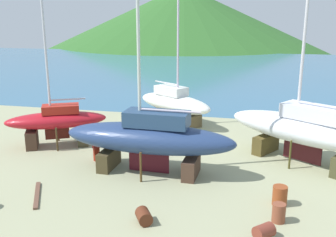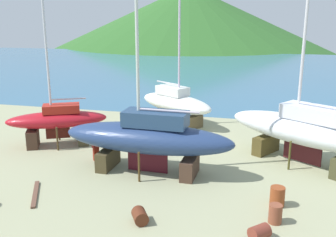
{
  "view_description": "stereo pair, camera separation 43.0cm",
  "coord_description": "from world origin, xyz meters",
  "px_view_note": "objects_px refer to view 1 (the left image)",
  "views": [
    {
      "loc": [
        4.58,
        -25.68,
        8.56
      ],
      "look_at": [
        -0.86,
        -1.95,
        2.05
      ],
      "focal_mm": 41.38,
      "sensor_mm": 36.0,
      "label": 1
    },
    {
      "loc": [
        5.0,
        -25.58,
        8.56
      ],
      "look_at": [
        -0.86,
        -1.95,
        2.05
      ],
      "focal_mm": 41.38,
      "sensor_mm": 36.0,
      "label": 2
    }
  ],
  "objects_px": {
    "barrel_tipped_center": "(280,196)",
    "worker": "(96,147)",
    "sailboat_small_center": "(305,129)",
    "barrel_by_slipway": "(279,213)",
    "barrel_rust_far": "(264,231)",
    "sailboat_far_slipway": "(149,137)",
    "sailboat_large_starboard": "(57,121)",
    "barrel_tar_black": "(144,216)",
    "sailboat_mid_port": "(174,103)",
    "barrel_tipped_left": "(128,132)"
  },
  "relations": [
    {
      "from": "sailboat_large_starboard",
      "to": "barrel_tipped_left",
      "type": "xyz_separation_m",
      "value": [
        3.93,
        3.11,
        -1.39
      ]
    },
    {
      "from": "sailboat_small_center",
      "to": "sailboat_far_slipway",
      "type": "height_order",
      "value": "sailboat_small_center"
    },
    {
      "from": "barrel_tipped_center",
      "to": "barrel_rust_far",
      "type": "distance_m",
      "value": 3.14
    },
    {
      "from": "worker",
      "to": "barrel_rust_far",
      "type": "xyz_separation_m",
      "value": [
        9.82,
        -6.45,
        -0.55
      ]
    },
    {
      "from": "barrel_tar_black",
      "to": "barrel_by_slipway",
      "type": "distance_m",
      "value": 5.75
    },
    {
      "from": "sailboat_small_center",
      "to": "sailboat_mid_port",
      "type": "xyz_separation_m",
      "value": [
        -9.29,
        6.65,
        -0.34
      ]
    },
    {
      "from": "barrel_tipped_center",
      "to": "barrel_rust_far",
      "type": "bearing_deg",
      "value": -103.64
    },
    {
      "from": "sailboat_small_center",
      "to": "sailboat_far_slipway",
      "type": "distance_m",
      "value": 9.2
    },
    {
      "from": "sailboat_large_starboard",
      "to": "barrel_tipped_center",
      "type": "bearing_deg",
      "value": 132.45
    },
    {
      "from": "sailboat_large_starboard",
      "to": "sailboat_far_slipway",
      "type": "bearing_deg",
      "value": 131.0
    },
    {
      "from": "barrel_tar_black",
      "to": "barrel_by_slipway",
      "type": "xyz_separation_m",
      "value": [
        5.58,
        1.37,
        0.11
      ]
    },
    {
      "from": "sailboat_large_starboard",
      "to": "barrel_by_slipway",
      "type": "distance_m",
      "value": 15.8
    },
    {
      "from": "sailboat_far_slipway",
      "to": "barrel_by_slipway",
      "type": "xyz_separation_m",
      "value": [
        6.84,
        -4.06,
        -1.62
      ]
    },
    {
      "from": "barrel_rust_far",
      "to": "barrel_tipped_left",
      "type": "height_order",
      "value": "barrel_tipped_left"
    },
    {
      "from": "barrel_tipped_center",
      "to": "barrel_tipped_left",
      "type": "bearing_deg",
      "value": 140.24
    },
    {
      "from": "barrel_tipped_center",
      "to": "sailboat_far_slipway",
      "type": "bearing_deg",
      "value": 160.59
    },
    {
      "from": "worker",
      "to": "barrel_by_slipway",
      "type": "relative_size",
      "value": 1.96
    },
    {
      "from": "sailboat_large_starboard",
      "to": "worker",
      "type": "height_order",
      "value": "sailboat_large_starboard"
    },
    {
      "from": "sailboat_small_center",
      "to": "barrel_by_slipway",
      "type": "xyz_separation_m",
      "value": [
        -1.7,
        -7.48,
        -1.67
      ]
    },
    {
      "from": "barrel_by_slipway",
      "to": "sailboat_far_slipway",
      "type": "bearing_deg",
      "value": 149.33
    },
    {
      "from": "sailboat_large_starboard",
      "to": "sailboat_far_slipway",
      "type": "distance_m",
      "value": 7.84
    },
    {
      "from": "sailboat_large_starboard",
      "to": "sailboat_mid_port",
      "type": "xyz_separation_m",
      "value": [
        6.5,
        7.09,
        0.02
      ]
    },
    {
      "from": "sailboat_small_center",
      "to": "barrel_tar_black",
      "type": "relative_size",
      "value": 18.61
    },
    {
      "from": "sailboat_large_starboard",
      "to": "barrel_tar_black",
      "type": "bearing_deg",
      "value": 108.7
    },
    {
      "from": "sailboat_small_center",
      "to": "barrel_tipped_left",
      "type": "bearing_deg",
      "value": 20.33
    },
    {
      "from": "sailboat_small_center",
      "to": "sailboat_large_starboard",
      "type": "bearing_deg",
      "value": 34.62
    },
    {
      "from": "barrel_tipped_left",
      "to": "barrel_rust_far",
      "type": "bearing_deg",
      "value": -50.56
    },
    {
      "from": "barrel_rust_far",
      "to": "sailboat_far_slipway",
      "type": "bearing_deg",
      "value": 138.53
    },
    {
      "from": "worker",
      "to": "barrel_tipped_center",
      "type": "bearing_deg",
      "value": -163.16
    },
    {
      "from": "worker",
      "to": "barrel_rust_far",
      "type": "relative_size",
      "value": 2.1
    },
    {
      "from": "sailboat_large_starboard",
      "to": "worker",
      "type": "distance_m",
      "value": 4.26
    },
    {
      "from": "sailboat_small_center",
      "to": "barrel_by_slipway",
      "type": "distance_m",
      "value": 7.85
    },
    {
      "from": "sailboat_small_center",
      "to": "sailboat_far_slipway",
      "type": "xyz_separation_m",
      "value": [
        -8.54,
        -3.42,
        -0.05
      ]
    },
    {
      "from": "barrel_rust_far",
      "to": "barrel_by_slipway",
      "type": "bearing_deg",
      "value": 66.6
    },
    {
      "from": "barrel_tar_black",
      "to": "sailboat_mid_port",
      "type": "bearing_deg",
      "value": 97.37
    },
    {
      "from": "sailboat_large_starboard",
      "to": "barrel_tar_black",
      "type": "height_order",
      "value": "sailboat_large_starboard"
    },
    {
      "from": "sailboat_mid_port",
      "to": "sailboat_far_slipway",
      "type": "xyz_separation_m",
      "value": [
        0.75,
        -10.08,
        0.29
      ]
    },
    {
      "from": "barrel_tipped_center",
      "to": "barrel_tar_black",
      "type": "bearing_deg",
      "value": -152.43
    },
    {
      "from": "barrel_tipped_center",
      "to": "worker",
      "type": "bearing_deg",
      "value": 162.11
    },
    {
      "from": "sailboat_small_center",
      "to": "barrel_rust_far",
      "type": "distance_m",
      "value": 9.39
    },
    {
      "from": "sailboat_far_slipway",
      "to": "barrel_tipped_left",
      "type": "bearing_deg",
      "value": -59.83
    },
    {
      "from": "barrel_rust_far",
      "to": "worker",
      "type": "bearing_deg",
      "value": 146.7
    },
    {
      "from": "barrel_rust_far",
      "to": "barrel_tipped_left",
      "type": "relative_size",
      "value": 0.99
    },
    {
      "from": "sailboat_large_starboard",
      "to": "sailboat_small_center",
      "type": "xyz_separation_m",
      "value": [
        15.79,
        0.43,
        0.36
      ]
    },
    {
      "from": "barrel_rust_far",
      "to": "barrel_by_slipway",
      "type": "relative_size",
      "value": 0.93
    },
    {
      "from": "worker",
      "to": "barrel_tipped_left",
      "type": "distance_m",
      "value": 5.17
    },
    {
      "from": "barrel_tipped_center",
      "to": "barrel_tar_black",
      "type": "distance_m",
      "value": 6.43
    },
    {
      "from": "sailboat_large_starboard",
      "to": "sailboat_small_center",
      "type": "bearing_deg",
      "value": 154.98
    },
    {
      "from": "worker",
      "to": "barrel_tipped_center",
      "type": "distance_m",
      "value": 11.11
    },
    {
      "from": "barrel_by_slipway",
      "to": "sailboat_small_center",
      "type": "bearing_deg",
      "value": 77.17
    }
  ]
}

